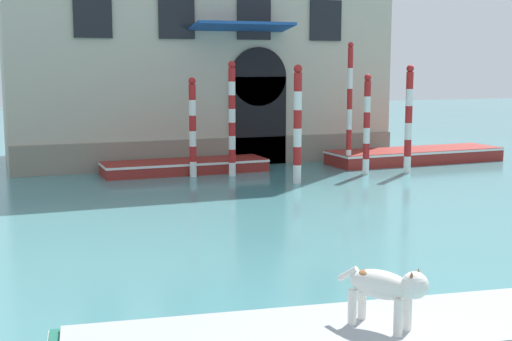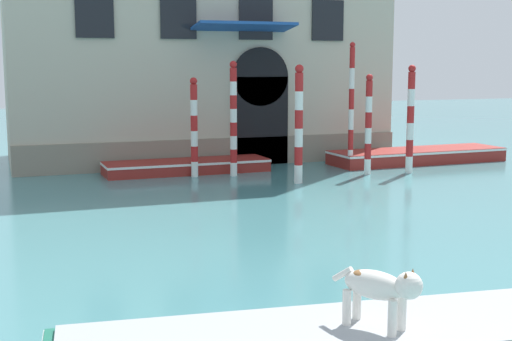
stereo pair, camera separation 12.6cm
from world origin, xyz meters
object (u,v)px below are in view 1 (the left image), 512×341
Objects in this scene: mooring_pole_3 at (193,127)px; mooring_pole_5 at (298,124)px; boat_moored_near_palazzo at (185,166)px; mooring_pole_4 at (232,118)px; mooring_pole_2 at (367,124)px; boat_moored_far at (415,155)px; mooring_pole_0 at (409,119)px; mooring_pole_1 at (350,106)px; dog_on_deck at (387,287)px.

mooring_pole_5 is at bearing -40.63° from mooring_pole_3.
mooring_pole_4 reaches higher than boat_moored_near_palazzo.
mooring_pole_2 is 4.59m from mooring_pole_4.
mooring_pole_5 is (1.47, -2.11, -0.06)m from mooring_pole_4.
mooring_pole_2 is 0.89× the size of mooring_pole_4.
boat_moored_far is 1.82× the size of mooring_pole_4.
mooring_pole_4 is (-5.92, 1.50, 0.06)m from mooring_pole_0.
boat_moored_near_palazzo is 1.55× the size of mooring_pole_0.
dog_on_deck is at bearing -116.46° from mooring_pole_1.
mooring_pole_1 is at bearing -167.79° from boat_moored_far.
mooring_pole_0 reaches higher than mooring_pole_3.
mooring_pole_3 reaches higher than dog_on_deck.
mooring_pole_1 is 5.68m from mooring_pole_3.
mooring_pole_0 is 0.83× the size of mooring_pole_1.
mooring_pole_5 is at bearing -157.48° from boat_moored_far.
dog_on_deck is 16.99m from boat_moored_near_palazzo.
dog_on_deck is 0.23× the size of mooring_pole_1.
mooring_pole_0 is 1.09× the size of mooring_pole_2.
mooring_pole_5 reaches higher than boat_moored_far.
mooring_pole_0 is 1.00× the size of mooring_pole_5.
mooring_pole_3 is at bearing 175.95° from mooring_pole_1.
boat_moored_far is at bearing 2.73° from mooring_pole_3.
mooring_pole_0 reaches higher than mooring_pole_2.
mooring_pole_3 is 3.65m from mooring_pole_5.
mooring_pole_1 is (7.71, 15.48, 1.08)m from dog_on_deck.
mooring_pole_3 is at bearing 164.81° from mooring_pole_2.
boat_moored_near_palazzo is 7.91m from mooring_pole_0.
mooring_pole_4 is at bearing 136.21° from dog_on_deck.
boat_moored_far is at bearing 114.31° from dog_on_deck.
mooring_pole_1 reaches higher than mooring_pole_5.
mooring_pole_0 is 1.53m from mooring_pole_2.
mooring_pole_1 reaches higher than dog_on_deck.
dog_on_deck is 16.02m from mooring_pole_3.
mooring_pole_2 is at bearing 171.91° from mooring_pole_0.
mooring_pole_3 is 0.89× the size of mooring_pole_5.
dog_on_deck is at bearing -125.84° from boat_moored_far.
mooring_pole_5 is at bearing 128.69° from dog_on_deck.
mooring_pole_3 is (-7.21, 1.76, -0.20)m from mooring_pole_0.
mooring_pole_4 is at bearing -43.49° from boat_moored_near_palazzo.
dog_on_deck is 16.31m from mooring_pole_2.
mooring_pole_1 is 1.36× the size of mooring_pole_3.
mooring_pole_2 is at bearing -86.96° from mooring_pole_1.
mooring_pole_5 is at bearing -55.18° from mooring_pole_4.
mooring_pole_2 is (-1.51, 0.21, -0.16)m from mooring_pole_0.
mooring_pole_4 is at bearing 163.72° from mooring_pole_2.
mooring_pole_0 is (7.24, -2.72, 1.65)m from boat_moored_near_palazzo.
mooring_pole_2 is at bearing -15.19° from mooring_pole_3.
boat_moored_far is at bearing 24.32° from mooring_pole_5.
dog_on_deck is 0.18× the size of boat_moored_near_palazzo.
mooring_pole_1 is at bearing -1.82° from mooring_pole_4.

